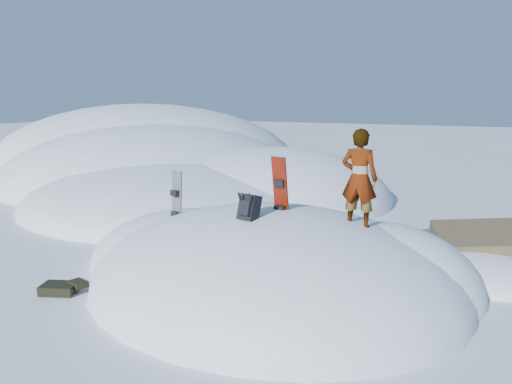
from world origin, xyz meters
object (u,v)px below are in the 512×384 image
at_px(backpack, 249,207).
at_px(person, 359,179).
at_px(snowboard_red, 281,199).
at_px(snowboard_dark, 176,206).

bearing_deg(backpack, person, 44.10).
xyz_separation_m(snowboard_red, snowboard_dark, (-2.12, -0.26, -0.29)).
bearing_deg(person, snowboard_red, 8.50).
distance_m(snowboard_red, snowboard_dark, 2.16).
xyz_separation_m(snowboard_dark, backpack, (1.89, -0.52, 0.27)).
xyz_separation_m(backpack, person, (1.60, 0.98, 0.47)).
relative_size(snowboard_dark, person, 0.83).
bearing_deg(backpack, snowboard_red, 85.96).
xyz_separation_m(snowboard_red, backpack, (-0.23, -0.78, -0.03)).
bearing_deg(snowboard_red, snowboard_dark, -162.62).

